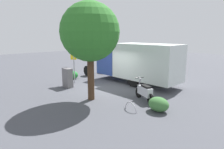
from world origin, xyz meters
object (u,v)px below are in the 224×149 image
box_truck_near (136,61)px  utility_cabinet (68,78)px  stop_sign (74,56)px  street_tree (90,32)px  bike_rack_hoop (131,110)px  motorcycle (145,92)px

box_truck_near → utility_cabinet: size_ratio=6.46×
stop_sign → utility_cabinet: (-0.74, 0.97, -1.34)m
box_truck_near → stop_sign: (3.08, 3.44, 0.37)m
street_tree → bike_rack_hoop: size_ratio=6.22×
bike_rack_hoop → utility_cabinet: bearing=1.2°
motorcycle → stop_sign: stop_sign is taller
bike_rack_hoop → motorcycle: bearing=-73.4°
motorcycle → stop_sign: (6.12, 0.75, 1.48)m
box_truck_near → bike_rack_hoop: 5.77m
stop_sign → bike_rack_hoop: (-6.59, 0.84, -2.00)m
utility_cabinet → bike_rack_hoop: (-5.85, -0.13, -0.66)m
motorcycle → utility_cabinet: 5.64m
bike_rack_hoop → box_truck_near: bearing=-50.6°
motorcycle → street_tree: 4.33m
street_tree → stop_sign: bearing=-17.9°
box_truck_near → street_tree: size_ratio=1.60×
stop_sign → street_tree: 4.50m
motorcycle → street_tree: street_tree is taller
street_tree → bike_rack_hoop: street_tree is taller
box_truck_near → stop_sign: size_ratio=2.82×
street_tree → bike_rack_hoop: 4.55m
motorcycle → stop_sign: 6.34m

